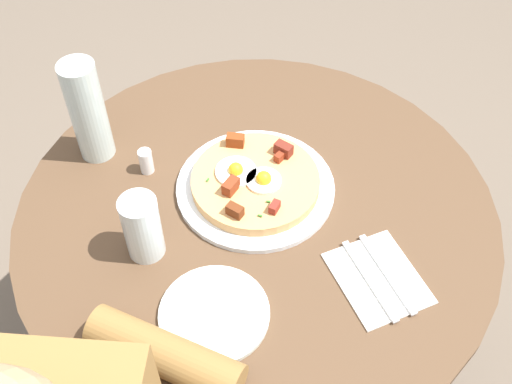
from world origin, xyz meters
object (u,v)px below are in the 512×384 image
bread_plate (214,314)px  water_bottle (88,111)px  pizza_plate (255,187)px  dining_table (257,257)px  salt_shaker (146,161)px  water_glass (142,227)px  breakfast_pizza (255,181)px  knife (387,273)px  fork (369,280)px

bread_plate → water_bottle: water_bottle is taller
pizza_plate → dining_table: bearing=7.1°
pizza_plate → salt_shaker: size_ratio=5.79×
bread_plate → water_glass: 0.20m
breakfast_pizza → knife: size_ratio=1.41×
breakfast_pizza → water_glass: bearing=-48.8°
fork → dining_table: bearing=-153.7°
pizza_plate → salt_shaker: (-0.03, -0.22, 0.02)m
water_glass → water_bottle: water_bottle is taller
fork → water_glass: water_glass is taller
dining_table → knife: (0.14, 0.24, 0.17)m
pizza_plate → knife: 0.31m
breakfast_pizza → water_bottle: water_bottle is taller
fork → knife: 0.04m
bread_plate → salt_shaker: 0.37m
water_bottle → salt_shaker: water_bottle is taller
knife → water_bottle: 0.65m
breakfast_pizza → knife: breakfast_pizza is taller
dining_table → pizza_plate: size_ratio=2.97×
fork → salt_shaker: 0.50m
breakfast_pizza → water_bottle: 0.36m
pizza_plate → bread_plate: 0.29m
pizza_plate → fork: 0.30m
bread_plate → water_bottle: 0.48m
bread_plate → knife: 0.31m
fork → water_bottle: bearing=-144.6°
salt_shaker → bread_plate: bearing=28.9°
knife → water_bottle: (-0.26, -0.59, 0.11)m
dining_table → water_bottle: (-0.13, -0.34, 0.28)m
salt_shaker → water_glass: bearing=10.8°
fork → water_bottle: size_ratio=0.80×
pizza_plate → breakfast_pizza: size_ratio=1.24×
dining_table → salt_shaker: bearing=-109.5°
breakfast_pizza → knife: (0.18, 0.25, -0.02)m
water_bottle → salt_shaker: bearing=68.3°
pizza_plate → water_glass: bearing=-49.1°
breakfast_pizza → water_glass: (0.16, -0.19, 0.04)m
dining_table → salt_shaker: salt_shaker is taller
pizza_plate → water_glass: (0.16, -0.19, 0.06)m
salt_shaker → fork: bearing=62.1°
fork → knife: (-0.02, 0.03, 0.00)m
breakfast_pizza → bread_plate: (0.29, -0.05, -0.02)m
fork → salt_shaker: salt_shaker is taller
bread_plate → knife: size_ratio=1.06×
breakfast_pizza → water_glass: size_ratio=1.86×
fork → water_glass: (-0.04, -0.41, 0.06)m
bread_plate → fork: size_ratio=1.06×
dining_table → water_bottle: bearing=-110.2°
pizza_plate → bread_plate: bearing=-9.3°
dining_table → fork: (0.15, 0.21, 0.17)m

